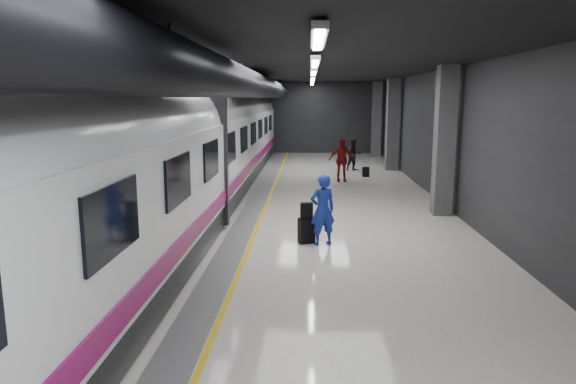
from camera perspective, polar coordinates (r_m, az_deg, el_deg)
ground at (r=14.13m, az=0.37°, el=-4.11°), size 40.00×40.00×0.00m
platform_hall at (r=14.64m, az=-0.62°, el=10.39°), size 10.02×40.02×4.51m
train at (r=14.24m, az=-12.83°, el=4.22°), size 3.05×38.00×4.05m
traveler_main at (r=12.49m, az=3.87°, el=-1.98°), size 0.74×0.60×1.73m
suitcase_main at (r=12.71m, az=2.06°, el=-4.30°), size 0.45×0.37×0.63m
shoulder_bag at (r=12.58m, az=2.07°, el=-2.06°), size 0.32×0.21×0.39m
traveler_far_a at (r=25.56m, az=7.33°, el=4.16°), size 0.95×0.85×1.60m
traveler_far_b at (r=22.16m, az=5.95°, el=3.57°), size 1.11×0.53×1.85m
suitcase_far at (r=23.69m, az=8.63°, el=2.24°), size 0.32×0.22×0.45m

